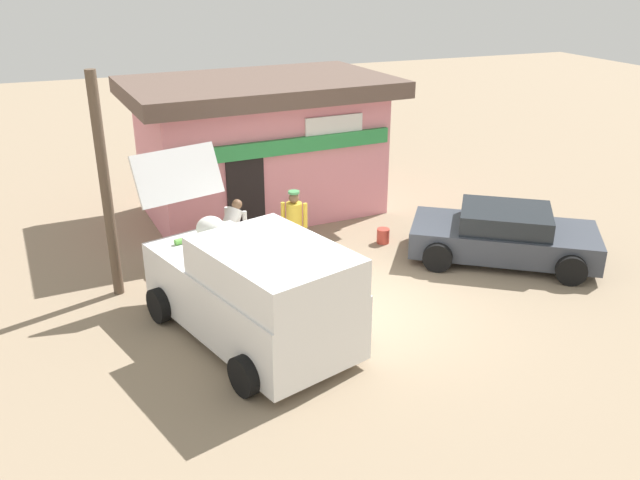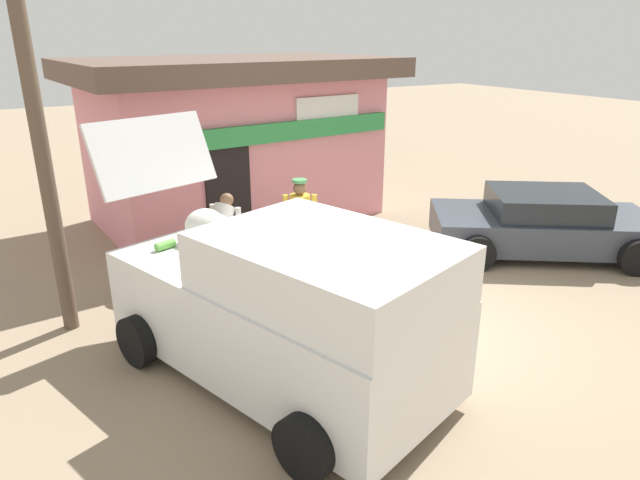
% 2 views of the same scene
% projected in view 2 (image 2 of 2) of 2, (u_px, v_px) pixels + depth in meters
% --- Properties ---
extents(ground_plane, '(60.00, 60.00, 0.00)m').
position_uv_depth(ground_plane, '(410.00, 316.00, 8.20)').
color(ground_plane, gray).
extents(storefront_bar, '(6.77, 4.54, 3.42)m').
position_uv_depth(storefront_bar, '(236.00, 137.00, 12.08)').
color(storefront_bar, pink).
rests_on(storefront_bar, ground_plane).
extents(delivery_van, '(3.18, 4.93, 2.85)m').
position_uv_depth(delivery_van, '(285.00, 305.00, 6.42)').
color(delivery_van, white).
rests_on(delivery_van, ground_plane).
extents(parked_sedan, '(4.26, 3.75, 1.17)m').
position_uv_depth(parked_sedan, '(542.00, 224.00, 10.43)').
color(parked_sedan, '#383D47').
rests_on(parked_sedan, ground_plane).
extents(vendor_standing, '(0.51, 0.46, 1.64)m').
position_uv_depth(vendor_standing, '(300.00, 220.00, 9.44)').
color(vendor_standing, navy).
rests_on(vendor_standing, ground_plane).
extents(customer_bending, '(0.69, 0.66, 1.47)m').
position_uv_depth(customer_bending, '(220.00, 233.00, 9.02)').
color(customer_bending, '#726047').
rests_on(customer_bending, ground_plane).
extents(unloaded_banana_pile, '(0.77, 0.86, 0.47)m').
position_uv_depth(unloaded_banana_pile, '(134.00, 282.00, 8.80)').
color(unloaded_banana_pile, silver).
rests_on(unloaded_banana_pile, ground_plane).
extents(paint_bucket, '(0.29, 0.29, 0.35)m').
position_uv_depth(paint_bucket, '(395.00, 235.00, 11.01)').
color(paint_bucket, '#BF3F33').
rests_on(paint_bucket, ground_plane).
extents(utility_pole, '(0.20, 0.20, 4.35)m').
position_uv_depth(utility_pole, '(46.00, 176.00, 7.15)').
color(utility_pole, brown).
rests_on(utility_pole, ground_plane).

